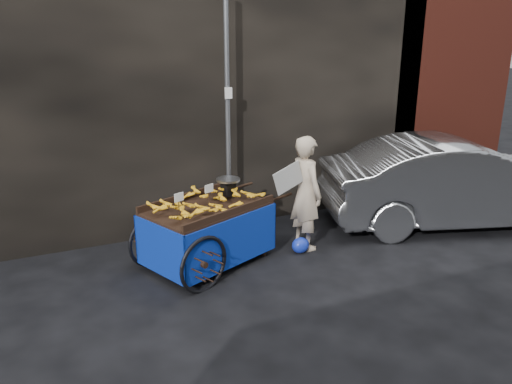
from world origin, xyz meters
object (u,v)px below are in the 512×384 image
banana_cart (204,214)px  parked_car (457,182)px  vendor (306,193)px  plastic_bag (300,245)px

banana_cart → parked_car: 4.65m
vendor → plastic_bag: bearing=131.1°
vendor → parked_car: bearing=-100.4°
plastic_bag → parked_car: (3.15, -0.01, 0.65)m
vendor → parked_car: (2.97, -0.21, -0.14)m
parked_car → plastic_bag: bearing=107.5°
banana_cart → parked_car: bearing=-25.6°
vendor → plastic_bag: (-0.18, -0.20, -0.79)m
banana_cart → parked_car: (4.64, -0.24, -0.03)m
vendor → parked_car: 2.98m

